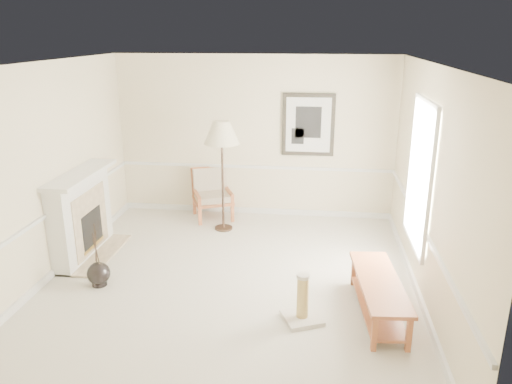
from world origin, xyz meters
TOP-DOWN VIEW (x-y plane):
  - ground at (0.00, 0.00)m, footprint 5.50×5.50m
  - room at (0.14, 0.08)m, footprint 5.04×5.54m
  - fireplace at (-2.34, 0.60)m, footprint 0.64×1.64m
  - floor_vase at (-1.73, -0.31)m, footprint 0.31×0.31m
  - armchair at (-0.77, 2.49)m, footprint 0.89×0.92m
  - floor_lamp at (-0.44, 1.88)m, footprint 0.69×0.69m
  - bench at (1.91, -0.58)m, footprint 0.62×1.64m
  - scratching_post at (1.02, -0.83)m, footprint 0.56×0.56m

SIDE VIEW (x-z plane):
  - ground at x=0.00m, z-range 0.00..0.00m
  - floor_vase at x=-1.73m, z-range -0.29..0.62m
  - scratching_post at x=1.02m, z-range -0.11..0.49m
  - bench at x=1.91m, z-range 0.08..0.53m
  - armchair at x=-0.77m, z-range 0.03..0.92m
  - fireplace at x=-2.34m, z-range -0.01..1.30m
  - floor_lamp at x=-0.44m, z-range 0.70..2.58m
  - room at x=0.14m, z-range 0.41..3.33m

